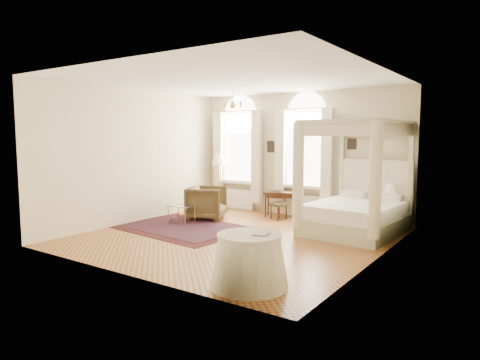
{
  "coord_description": "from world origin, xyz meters",
  "views": [
    {
      "loc": [
        5.17,
        -7.33,
        2.17
      ],
      "look_at": [
        -0.14,
        0.4,
        1.18
      ],
      "focal_mm": 32.0,
      "sensor_mm": 36.0,
      "label": 1
    }
  ],
  "objects_px": {
    "side_table": "(249,261)",
    "armchair": "(207,203)",
    "coffee_table": "(182,207)",
    "floor_lamp": "(219,162)",
    "nightstand": "(390,215)",
    "stool": "(279,206)",
    "canopy_bed": "(355,208)",
    "writing_desk": "(282,195)"
  },
  "relations": [
    {
      "from": "coffee_table",
      "to": "floor_lamp",
      "type": "distance_m",
      "value": 2.47
    },
    {
      "from": "canopy_bed",
      "to": "stool",
      "type": "bearing_deg",
      "value": 168.15
    },
    {
      "from": "stool",
      "to": "coffee_table",
      "type": "height_order",
      "value": "coffee_table"
    },
    {
      "from": "canopy_bed",
      "to": "floor_lamp",
      "type": "height_order",
      "value": "canopy_bed"
    },
    {
      "from": "stool",
      "to": "coffee_table",
      "type": "distance_m",
      "value": 2.49
    },
    {
      "from": "writing_desk",
      "to": "side_table",
      "type": "distance_m",
      "value": 5.33
    },
    {
      "from": "stool",
      "to": "armchair",
      "type": "height_order",
      "value": "armchair"
    },
    {
      "from": "armchair",
      "to": "coffee_table",
      "type": "xyz_separation_m",
      "value": [
        -0.23,
        -0.7,
        -0.04
      ]
    },
    {
      "from": "canopy_bed",
      "to": "nightstand",
      "type": "bearing_deg",
      "value": 60.72
    },
    {
      "from": "floor_lamp",
      "to": "side_table",
      "type": "relative_size",
      "value": 1.43
    },
    {
      "from": "canopy_bed",
      "to": "side_table",
      "type": "relative_size",
      "value": 2.2
    },
    {
      "from": "side_table",
      "to": "armchair",
      "type": "bearing_deg",
      "value": 135.82
    },
    {
      "from": "canopy_bed",
      "to": "writing_desk",
      "type": "height_order",
      "value": "canopy_bed"
    },
    {
      "from": "nightstand",
      "to": "coffee_table",
      "type": "relative_size",
      "value": 1.0
    },
    {
      "from": "armchair",
      "to": "floor_lamp",
      "type": "distance_m",
      "value": 1.93
    },
    {
      "from": "coffee_table",
      "to": "stool",
      "type": "bearing_deg",
      "value": 44.16
    },
    {
      "from": "nightstand",
      "to": "side_table",
      "type": "xyz_separation_m",
      "value": [
        -0.61,
        -5.05,
        0.06
      ]
    },
    {
      "from": "coffee_table",
      "to": "armchair",
      "type": "bearing_deg",
      "value": 72.02
    },
    {
      "from": "stool",
      "to": "armchair",
      "type": "bearing_deg",
      "value": -146.49
    },
    {
      "from": "canopy_bed",
      "to": "armchair",
      "type": "xyz_separation_m",
      "value": [
        -3.74,
        -0.57,
        -0.14
      ]
    },
    {
      "from": "stool",
      "to": "armchair",
      "type": "relative_size",
      "value": 0.51
    },
    {
      "from": "nightstand",
      "to": "stool",
      "type": "xyz_separation_m",
      "value": [
        -2.7,
        -0.47,
        0.04
      ]
    },
    {
      "from": "coffee_table",
      "to": "floor_lamp",
      "type": "xyz_separation_m",
      "value": [
        -0.51,
        2.21,
        0.99
      ]
    },
    {
      "from": "canopy_bed",
      "to": "floor_lamp",
      "type": "xyz_separation_m",
      "value": [
        -4.47,
        0.93,
        0.82
      ]
    },
    {
      "from": "floor_lamp",
      "to": "writing_desk",
      "type": "bearing_deg",
      "value": -4.62
    },
    {
      "from": "stool",
      "to": "side_table",
      "type": "bearing_deg",
      "value": -65.49
    },
    {
      "from": "nightstand",
      "to": "armchair",
      "type": "relative_size",
      "value": 0.68
    },
    {
      "from": "canopy_bed",
      "to": "nightstand",
      "type": "height_order",
      "value": "canopy_bed"
    },
    {
      "from": "nightstand",
      "to": "stool",
      "type": "distance_m",
      "value": 2.74
    },
    {
      "from": "side_table",
      "to": "canopy_bed",
      "type": "bearing_deg",
      "value": 88.72
    },
    {
      "from": "stool",
      "to": "side_table",
      "type": "distance_m",
      "value": 5.03
    },
    {
      "from": "writing_desk",
      "to": "stool",
      "type": "relative_size",
      "value": 2.13
    },
    {
      "from": "writing_desk",
      "to": "stool",
      "type": "bearing_deg",
      "value": -76.26
    },
    {
      "from": "writing_desk",
      "to": "stool",
      "type": "distance_m",
      "value": 0.38
    },
    {
      "from": "writing_desk",
      "to": "stool",
      "type": "xyz_separation_m",
      "value": [
        0.07,
        -0.29,
        -0.23
      ]
    },
    {
      "from": "canopy_bed",
      "to": "side_table",
      "type": "bearing_deg",
      "value": -91.28
    },
    {
      "from": "writing_desk",
      "to": "floor_lamp",
      "type": "bearing_deg",
      "value": 175.38
    },
    {
      "from": "floor_lamp",
      "to": "side_table",
      "type": "bearing_deg",
      "value": -49.06
    },
    {
      "from": "nightstand",
      "to": "floor_lamp",
      "type": "distance_m",
      "value": 5.1
    },
    {
      "from": "canopy_bed",
      "to": "coffee_table",
      "type": "height_order",
      "value": "canopy_bed"
    },
    {
      "from": "writing_desk",
      "to": "side_table",
      "type": "xyz_separation_m",
      "value": [
        2.16,
        -4.87,
        -0.2
      ]
    },
    {
      "from": "side_table",
      "to": "nightstand",
      "type": "bearing_deg",
      "value": 83.07
    }
  ]
}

